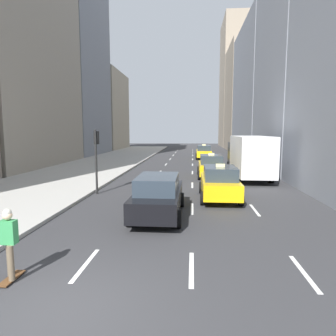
{
  "coord_description": "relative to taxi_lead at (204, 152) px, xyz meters",
  "views": [
    {
      "loc": [
        2.6,
        -5.34,
        3.52
      ],
      "look_at": [
        1.32,
        10.16,
        1.59
      ],
      "focal_mm": 32.0,
      "sensor_mm": 36.0,
      "label": 1
    }
  ],
  "objects": [
    {
      "name": "ground_plane",
      "position": [
        -4.0,
        -32.68,
        -0.88
      ],
      "size": [
        160.0,
        160.0,
        0.0
      ],
      "primitive_type": "plane",
      "color": "#333335"
    },
    {
      "name": "sidewalk_left",
      "position": [
        -11.0,
        -5.68,
        -0.81
      ],
      "size": [
        8.0,
        66.0,
        0.15
      ],
      "primitive_type": "cube",
      "color": "#ADAAA3",
      "rests_on": "ground"
    },
    {
      "name": "lane_markings",
      "position": [
        -1.4,
        -9.68,
        -0.87
      ],
      "size": [
        5.72,
        56.0,
        0.01
      ],
      "color": "white",
      "rests_on": "ground"
    },
    {
      "name": "building_row_left",
      "position": [
        -18.0,
        -5.36,
        13.3
      ],
      "size": [
        6.0,
        58.1,
        35.4
      ],
      "color": "gray",
      "rests_on": "ground"
    },
    {
      "name": "building_row_right",
      "position": [
        8.0,
        3.22,
        10.57
      ],
      "size": [
        6.0,
        70.04,
        27.79
      ],
      "color": "gray",
      "rests_on": "ground"
    },
    {
      "name": "taxi_lead",
      "position": [
        0.0,
        0.0,
        0.0
      ],
      "size": [
        2.02,
        4.4,
        1.87
      ],
      "color": "yellow",
      "rests_on": "ground"
    },
    {
      "name": "taxi_second",
      "position": [
        0.0,
        -15.2,
        0.0
      ],
      "size": [
        2.02,
        4.4,
        1.87
      ],
      "color": "yellow",
      "rests_on": "ground"
    },
    {
      "name": "taxi_third",
      "position": [
        0.0,
        -22.63,
        0.0
      ],
      "size": [
        2.02,
        4.4,
        1.87
      ],
      "color": "yellow",
      "rests_on": "ground"
    },
    {
      "name": "sedan_black_near",
      "position": [
        -2.8,
        -25.96,
        0.0
      ],
      "size": [
        2.02,
        4.99,
        1.73
      ],
      "color": "black",
      "rests_on": "ground"
    },
    {
      "name": "box_truck",
      "position": [
        2.8,
        -15.21,
        0.83
      ],
      "size": [
        2.58,
        8.4,
        3.15
      ],
      "color": "#262628",
      "rests_on": "ground"
    },
    {
      "name": "skateboarder",
      "position": [
        -5.66,
        -31.63,
        0.08
      ],
      "size": [
        0.36,
        0.8,
        1.75
      ],
      "color": "brown",
      "rests_on": "ground"
    },
    {
      "name": "traffic_light_pole",
      "position": [
        -6.75,
        -21.76,
        1.53
      ],
      "size": [
        0.24,
        0.42,
        3.6
      ],
      "color": "black",
      "rests_on": "ground"
    }
  ]
}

